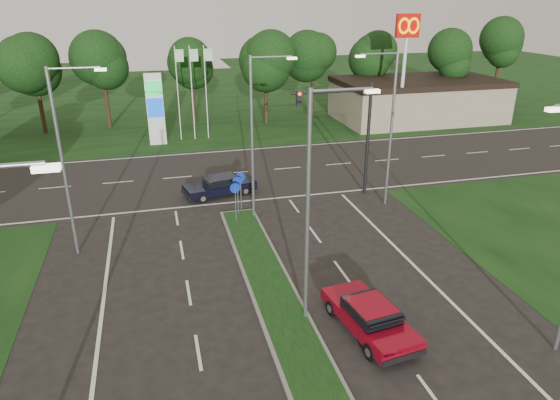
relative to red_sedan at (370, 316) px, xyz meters
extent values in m
cube|color=black|center=(-2.90, 50.36, -0.66)|extent=(160.00, 50.00, 0.02)
cube|color=black|center=(-2.90, 19.36, -0.66)|extent=(160.00, 12.00, 0.02)
cube|color=slate|center=(-2.90, -0.64, -0.60)|extent=(2.00, 26.00, 0.12)
cube|color=gray|center=(19.10, 31.36, 1.34)|extent=(16.00, 9.00, 4.00)
cylinder|color=gray|center=(-2.10, 1.36, 3.84)|extent=(0.16, 0.16, 9.00)
cylinder|color=gray|center=(-1.00, 1.36, 8.24)|extent=(2.20, 0.10, 0.10)
cube|color=#FFF2CC|center=(0.10, 1.36, 8.14)|extent=(0.50, 0.22, 0.12)
cylinder|color=gray|center=(-2.10, 11.36, 3.84)|extent=(0.16, 0.16, 9.00)
cylinder|color=gray|center=(-1.00, 11.36, 8.24)|extent=(2.20, 0.10, 0.10)
cube|color=#FFF2CC|center=(0.10, 11.36, 8.14)|extent=(0.50, 0.22, 0.12)
cube|color=#FFF2CC|center=(-9.20, -4.64, 8.14)|extent=(0.50, 0.22, 0.12)
cylinder|color=gray|center=(-11.40, 9.36, 3.84)|extent=(0.16, 0.16, 9.00)
cylinder|color=gray|center=(-10.30, 9.36, 8.24)|extent=(2.20, 0.10, 0.10)
cube|color=#FFF2CC|center=(-9.20, 9.36, 8.14)|extent=(0.50, 0.22, 0.12)
cylinder|color=gray|center=(6.10, 11.36, 3.84)|extent=(0.16, 0.16, 9.00)
cylinder|color=gray|center=(5.00, 11.36, 8.24)|extent=(2.20, 0.10, 0.10)
cube|color=#FFF2CC|center=(3.90, 11.36, 8.14)|extent=(0.50, 0.22, 0.12)
cube|color=#FFF2CC|center=(3.90, -2.64, 8.14)|extent=(0.50, 0.22, 0.12)
cylinder|color=black|center=(5.60, 13.36, 2.84)|extent=(0.20, 0.20, 7.00)
cylinder|color=black|center=(3.10, 13.36, 5.94)|extent=(5.00, 0.14, 0.14)
cube|color=black|center=(1.10, 13.36, 5.64)|extent=(0.28, 0.28, 0.90)
sphere|color=#FF190C|center=(1.10, 13.18, 5.94)|extent=(0.20, 0.20, 0.20)
cylinder|color=gray|center=(-3.20, 10.86, 0.44)|extent=(0.06, 0.06, 2.20)
cylinder|color=#0C26A5|center=(-3.20, 10.86, 1.44)|extent=(0.56, 0.04, 0.56)
cylinder|color=gray|center=(-2.90, 11.86, 0.44)|extent=(0.06, 0.06, 2.20)
cylinder|color=#0C26A5|center=(-2.90, 11.86, 1.44)|extent=(0.56, 0.04, 0.56)
cylinder|color=gray|center=(-2.60, 12.56, 0.44)|extent=(0.06, 0.06, 2.20)
cylinder|color=#0C26A5|center=(-2.60, 12.56, 1.44)|extent=(0.56, 0.04, 0.56)
cube|color=silver|center=(-6.90, 28.36, 2.34)|extent=(1.40, 0.30, 6.00)
cube|color=#0CA53F|center=(-6.90, 28.18, 4.14)|extent=(1.30, 0.08, 1.20)
cube|color=#0C3FBF|center=(-6.90, 28.18, 2.54)|extent=(1.30, 0.08, 1.60)
cylinder|color=silver|center=(-4.90, 29.36, 3.34)|extent=(0.08, 0.08, 8.00)
cube|color=#B2D8B2|center=(-4.55, 29.36, 6.54)|extent=(0.70, 0.02, 1.00)
cylinder|color=silver|center=(-3.70, 29.36, 3.34)|extent=(0.08, 0.08, 8.00)
cube|color=#B2D8B2|center=(-3.35, 29.36, 6.54)|extent=(0.70, 0.02, 1.00)
cylinder|color=silver|center=(-2.50, 29.36, 3.34)|extent=(0.08, 0.08, 8.00)
cube|color=#B2D8B2|center=(-2.15, 29.36, 6.54)|extent=(0.70, 0.02, 1.00)
cylinder|color=silver|center=(15.10, 27.36, 4.34)|extent=(0.30, 0.30, 10.00)
cube|color=#BF0C07|center=(15.10, 27.36, 8.74)|extent=(2.20, 0.35, 2.00)
torus|color=#FFC600|center=(14.65, 27.14, 8.74)|extent=(1.06, 0.16, 1.06)
torus|color=#FFC600|center=(15.55, 27.14, 8.74)|extent=(1.06, 0.16, 1.06)
cylinder|color=black|center=(-2.90, 35.36, 1.54)|extent=(0.36, 0.36, 4.40)
sphere|color=black|center=(-2.90, 35.36, 5.84)|extent=(6.00, 6.00, 6.00)
sphere|color=black|center=(-2.60, 35.16, 6.84)|extent=(4.80, 4.80, 4.80)
cube|color=maroon|center=(0.00, 0.02, -0.10)|extent=(2.42, 4.65, 0.45)
cube|color=black|center=(0.01, -0.07, 0.33)|extent=(1.80, 2.15, 0.42)
cube|color=maroon|center=(0.01, -0.07, 0.55)|extent=(1.66, 1.79, 0.04)
cylinder|color=black|center=(-1.02, 1.32, -0.34)|extent=(0.29, 0.65, 0.63)
cylinder|color=black|center=(0.62, 1.55, -0.34)|extent=(0.29, 0.65, 0.63)
cylinder|color=black|center=(-0.63, -1.50, -0.34)|extent=(0.29, 0.65, 0.63)
cylinder|color=black|center=(1.02, -1.27, -0.34)|extent=(0.29, 0.65, 0.63)
cube|color=black|center=(-3.47, 15.36, -0.10)|extent=(4.69, 2.69, 0.45)
cube|color=black|center=(-3.38, 15.38, 0.33)|extent=(2.22, 1.91, 0.42)
cube|color=black|center=(-3.38, 15.38, 0.54)|extent=(1.85, 1.74, 0.04)
cylinder|color=black|center=(-4.68, 14.26, -0.35)|extent=(0.65, 0.33, 0.62)
cylinder|color=black|center=(-5.02, 15.87, -0.35)|extent=(0.65, 0.33, 0.62)
cylinder|color=black|center=(-1.92, 14.85, -0.35)|extent=(0.65, 0.33, 0.62)
cylinder|color=black|center=(-2.26, 16.46, -0.35)|extent=(0.65, 0.33, 0.62)
camera|label=1|loc=(-7.18, -14.31, 11.12)|focal=32.00mm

